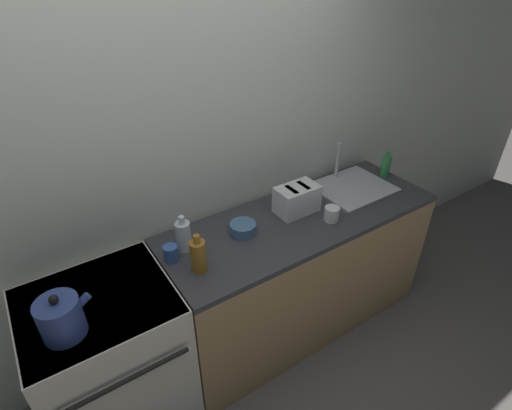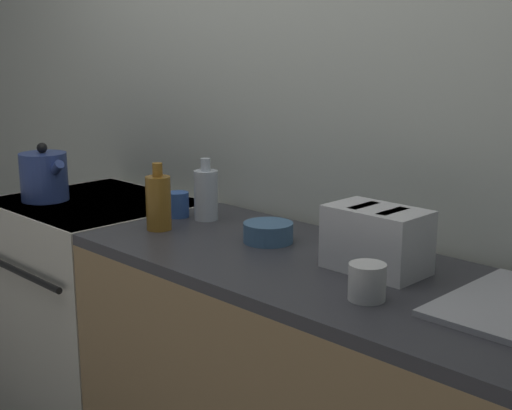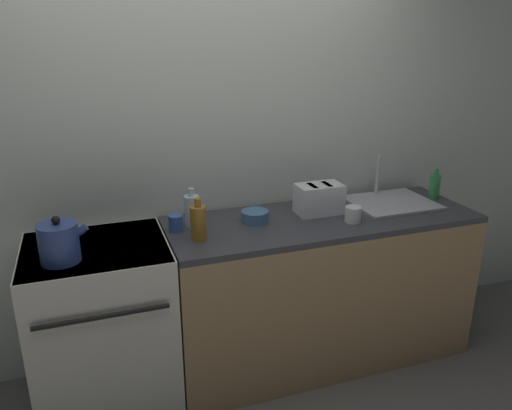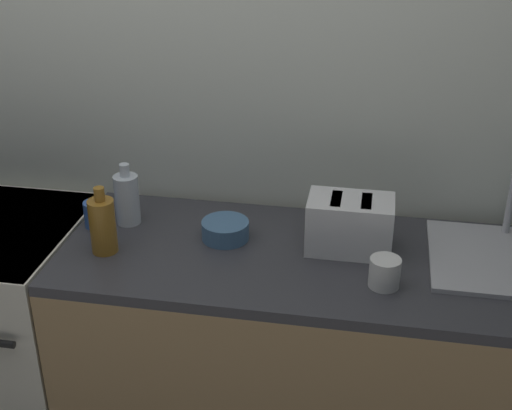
% 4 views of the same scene
% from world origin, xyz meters
% --- Properties ---
extents(wall_back, '(8.00, 0.05, 2.60)m').
position_xyz_m(wall_back, '(0.00, 0.71, 1.30)').
color(wall_back, silver).
rests_on(wall_back, ground_plane).
extents(counter_block, '(1.84, 0.65, 0.94)m').
position_xyz_m(counter_block, '(0.65, 0.33, 0.47)').
color(counter_block, tan).
rests_on(counter_block, ground_plane).
extents(toaster, '(0.27, 0.17, 0.18)m').
position_xyz_m(toaster, '(0.66, 0.39, 1.03)').
color(toaster, white).
rests_on(toaster, counter_block).
extents(sink_tray, '(0.51, 0.43, 0.28)m').
position_xyz_m(sink_tray, '(1.17, 0.41, 0.95)').
color(sink_tray, '#B7B7BC').
rests_on(sink_tray, counter_block).
extents(bottle_clear, '(0.08, 0.08, 0.22)m').
position_xyz_m(bottle_clear, '(-0.10, 0.44, 1.03)').
color(bottle_clear, silver).
rests_on(bottle_clear, counter_block).
extents(bottle_amber, '(0.08, 0.08, 0.23)m').
position_xyz_m(bottle_amber, '(-0.11, 0.24, 1.03)').
color(bottle_amber, '#9E6B23').
rests_on(bottle_amber, counter_block).
extents(cup_white, '(0.09, 0.09, 0.09)m').
position_xyz_m(cup_white, '(0.77, 0.19, 0.99)').
color(cup_white, white).
rests_on(cup_white, counter_block).
extents(cup_blue, '(0.08, 0.08, 0.09)m').
position_xyz_m(cup_blue, '(-0.21, 0.40, 0.98)').
color(cup_blue, '#3860B2').
rests_on(cup_blue, counter_block).
extents(bowl, '(0.16, 0.16, 0.06)m').
position_xyz_m(bowl, '(0.25, 0.39, 0.97)').
color(bowl, teal).
rests_on(bowl, counter_block).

